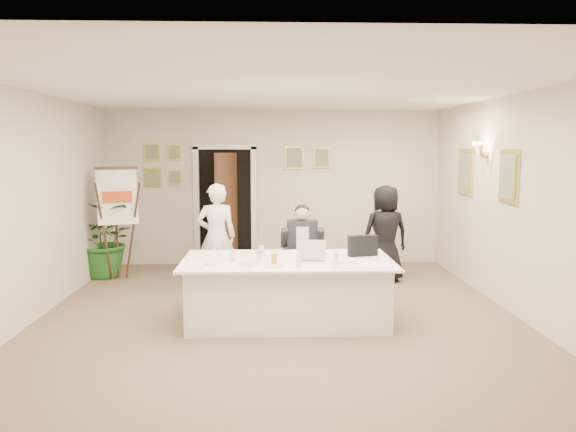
# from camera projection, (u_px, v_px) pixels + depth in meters

# --- Properties ---
(floor) EXTENTS (7.00, 7.00, 0.00)m
(floor) POSITION_uv_depth(u_px,v_px,m) (279.00, 320.00, 6.92)
(floor) COLOR brown
(floor) RESTS_ON ground
(ceiling) EXTENTS (6.00, 7.00, 0.02)m
(ceiling) POSITION_uv_depth(u_px,v_px,m) (278.00, 89.00, 6.59)
(ceiling) COLOR white
(ceiling) RESTS_ON wall_back
(wall_back) EXTENTS (6.00, 0.10, 2.80)m
(wall_back) POSITION_uv_depth(u_px,v_px,m) (275.00, 188.00, 10.23)
(wall_back) COLOR beige
(wall_back) RESTS_ON floor
(wall_front) EXTENTS (6.00, 0.10, 2.80)m
(wall_front) POSITION_uv_depth(u_px,v_px,m) (291.00, 269.00, 3.28)
(wall_front) COLOR beige
(wall_front) RESTS_ON floor
(wall_left) EXTENTS (0.10, 7.00, 2.80)m
(wall_left) POSITION_uv_depth(u_px,v_px,m) (26.00, 209.00, 6.65)
(wall_left) COLOR beige
(wall_left) RESTS_ON floor
(wall_right) EXTENTS (0.10, 7.00, 2.80)m
(wall_right) POSITION_uv_depth(u_px,v_px,m) (523.00, 207.00, 6.86)
(wall_right) COLOR beige
(wall_right) RESTS_ON floor
(doorway) EXTENTS (1.14, 0.86, 2.20)m
(doorway) POSITION_uv_depth(u_px,v_px,m) (226.00, 209.00, 10.06)
(doorway) COLOR black
(doorway) RESTS_ON floor
(pictures_back_wall) EXTENTS (3.40, 0.06, 0.80)m
(pictures_back_wall) POSITION_uv_depth(u_px,v_px,m) (230.00, 163.00, 10.12)
(pictures_back_wall) COLOR gold
(pictures_back_wall) RESTS_ON wall_back
(pictures_right_wall) EXTENTS (0.06, 2.20, 0.80)m
(pictures_right_wall) POSITION_uv_depth(u_px,v_px,m) (485.00, 174.00, 8.01)
(pictures_right_wall) COLOR gold
(pictures_right_wall) RESTS_ON wall_right
(wall_sconce) EXTENTS (0.20, 0.30, 0.24)m
(wall_sconce) POSITION_uv_depth(u_px,v_px,m) (481.00, 149.00, 7.97)
(wall_sconce) COLOR #DE8F47
(wall_sconce) RESTS_ON wall_right
(conference_table) EXTENTS (2.53, 1.36, 0.78)m
(conference_table) POSITION_uv_depth(u_px,v_px,m) (287.00, 290.00, 6.83)
(conference_table) COLOR silver
(conference_table) RESTS_ON floor
(seated_man) EXTENTS (0.63, 0.67, 1.35)m
(seated_man) POSITION_uv_depth(u_px,v_px,m) (302.00, 251.00, 7.86)
(seated_man) COLOR black
(seated_man) RESTS_ON floor
(flip_chart) EXTENTS (0.65, 0.49, 1.79)m
(flip_chart) POSITION_uv_depth(u_px,v_px,m) (118.00, 229.00, 9.00)
(flip_chart) COLOR #30200F
(flip_chart) RESTS_ON floor
(standing_man) EXTENTS (0.63, 0.46, 1.60)m
(standing_man) POSITION_uv_depth(u_px,v_px,m) (216.00, 237.00, 8.38)
(standing_man) COLOR white
(standing_man) RESTS_ON floor
(standing_woman) EXTENTS (0.83, 0.62, 1.54)m
(standing_woman) POSITION_uv_depth(u_px,v_px,m) (385.00, 234.00, 8.88)
(standing_woman) COLOR black
(standing_woman) RESTS_ON floor
(potted_palm) EXTENTS (1.17, 1.02, 1.26)m
(potted_palm) POSITION_uv_depth(u_px,v_px,m) (106.00, 239.00, 9.22)
(potted_palm) COLOR #1E531B
(potted_palm) RESTS_ON floor
(laptop) EXTENTS (0.38, 0.40, 0.28)m
(laptop) POSITION_uv_depth(u_px,v_px,m) (311.00, 248.00, 6.78)
(laptop) COLOR #B7BABC
(laptop) RESTS_ON conference_table
(laptop_bag) EXTENTS (0.38, 0.18, 0.26)m
(laptop_bag) POSITION_uv_depth(u_px,v_px,m) (363.00, 246.00, 6.98)
(laptop_bag) COLOR black
(laptop_bag) RESTS_ON conference_table
(paper_stack) EXTENTS (0.30, 0.21, 0.03)m
(paper_stack) POSITION_uv_depth(u_px,v_px,m) (344.00, 261.00, 6.61)
(paper_stack) COLOR white
(paper_stack) RESTS_ON conference_table
(plate_left) EXTENTS (0.25, 0.25, 0.01)m
(plate_left) POSITION_uv_depth(u_px,v_px,m) (213.00, 263.00, 6.52)
(plate_left) COLOR white
(plate_left) RESTS_ON conference_table
(plate_mid) EXTENTS (0.24, 0.24, 0.01)m
(plate_mid) POSITION_uv_depth(u_px,v_px,m) (249.00, 265.00, 6.45)
(plate_mid) COLOR white
(plate_mid) RESTS_ON conference_table
(plate_near) EXTENTS (0.27, 0.27, 0.01)m
(plate_near) POSITION_uv_depth(u_px,v_px,m) (274.00, 266.00, 6.36)
(plate_near) COLOR white
(plate_near) RESTS_ON conference_table
(glass_a) EXTENTS (0.08, 0.08, 0.14)m
(glass_a) POSITION_uv_depth(u_px,v_px,m) (233.00, 255.00, 6.67)
(glass_a) COLOR silver
(glass_a) RESTS_ON conference_table
(glass_b) EXTENTS (0.07, 0.07, 0.14)m
(glass_b) POSITION_uv_depth(u_px,v_px,m) (299.00, 260.00, 6.41)
(glass_b) COLOR silver
(glass_b) RESTS_ON conference_table
(glass_c) EXTENTS (0.07, 0.07, 0.14)m
(glass_c) POSITION_uv_depth(u_px,v_px,m) (336.00, 259.00, 6.48)
(glass_c) COLOR silver
(glass_c) RESTS_ON conference_table
(glass_d) EXTENTS (0.08, 0.08, 0.14)m
(glass_d) POSITION_uv_depth(u_px,v_px,m) (261.00, 251.00, 6.94)
(glass_d) COLOR silver
(glass_d) RESTS_ON conference_table
(oj_glass) EXTENTS (0.07, 0.07, 0.13)m
(oj_glass) POSITION_uv_depth(u_px,v_px,m) (274.00, 259.00, 6.47)
(oj_glass) COLOR orange
(oj_glass) RESTS_ON conference_table
(steel_jug) EXTENTS (0.10, 0.10, 0.11)m
(steel_jug) POSITION_uv_depth(u_px,v_px,m) (259.00, 257.00, 6.66)
(steel_jug) COLOR silver
(steel_jug) RESTS_ON conference_table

